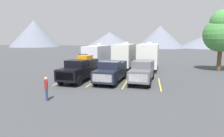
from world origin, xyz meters
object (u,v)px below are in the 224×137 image
at_px(pickup_truck_c, 143,70).
at_px(camper_trailer_a, 98,55).
at_px(pickup_truck_a, 80,69).
at_px(person_a, 46,87).
at_px(camper_trailer_b, 125,55).
at_px(camper_trailer_c, 149,55).
at_px(pickup_truck_b, 111,71).

relative_size(pickup_truck_c, camper_trailer_a, 0.71).
height_order(pickup_truck_a, person_a, pickup_truck_a).
xyz_separation_m(camper_trailer_b, person_a, (-3.35, -15.73, -1.08)).
distance_m(pickup_truck_c, camper_trailer_a, 10.93).
relative_size(camper_trailer_a, camper_trailer_b, 1.02).
xyz_separation_m(pickup_truck_a, camper_trailer_b, (3.44, 9.05, 0.80)).
bearing_deg(camper_trailer_b, pickup_truck_c, -70.87).
distance_m(pickup_truck_c, camper_trailer_b, 9.02).
xyz_separation_m(camper_trailer_a, person_a, (0.69, -15.62, -0.96)).
relative_size(pickup_truck_c, camper_trailer_c, 0.67).
relative_size(pickup_truck_a, camper_trailer_b, 0.74).
bearing_deg(camper_trailer_c, camper_trailer_a, -178.07).
xyz_separation_m(pickup_truck_a, pickup_truck_c, (6.38, 0.57, -0.08)).
distance_m(camper_trailer_a, person_a, 15.67).
bearing_deg(pickup_truck_c, camper_trailer_c, 86.76).
height_order(camper_trailer_a, person_a, camper_trailer_a).
xyz_separation_m(pickup_truck_a, person_a, (0.09, -6.68, -0.29)).
bearing_deg(person_a, pickup_truck_c, 49.06).
bearing_deg(camper_trailer_b, person_a, -102.02).
xyz_separation_m(pickup_truck_b, camper_trailer_b, (0.13, 8.99, 0.94)).
distance_m(camper_trailer_b, person_a, 16.12).
bearing_deg(pickup_truck_a, camper_trailer_b, 69.20).
xyz_separation_m(camper_trailer_a, camper_trailer_c, (7.47, 0.25, 0.14)).
bearing_deg(camper_trailer_a, pickup_truck_a, -86.14).
height_order(pickup_truck_c, person_a, pickup_truck_c).
relative_size(camper_trailer_b, person_a, 4.80).
bearing_deg(camper_trailer_b, pickup_truck_b, -90.85).
xyz_separation_m(pickup_truck_a, camper_trailer_a, (-0.60, 8.94, 0.67)).
bearing_deg(pickup_truck_a, person_a, -89.22).
xyz_separation_m(pickup_truck_c, camper_trailer_b, (-2.94, 8.48, 0.88)).
height_order(pickup_truck_a, camper_trailer_c, camper_trailer_c).
distance_m(pickup_truck_a, camper_trailer_b, 9.71).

